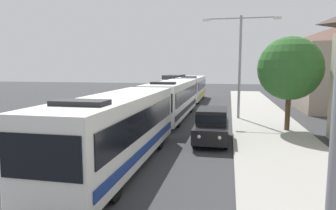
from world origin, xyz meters
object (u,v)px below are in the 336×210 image
(box_truck_oncoming, at_px, (173,85))
(roadside_tree, at_px, (290,69))
(bus_second_in_line, at_px, (173,98))
(white_suv, at_px, (212,124))
(streetlamp_mid, at_px, (240,56))
(bus_lead, at_px, (118,127))
(bus_middle, at_px, (192,87))

(box_truck_oncoming, distance_m, roadside_tree, 24.84)
(bus_second_in_line, bearing_deg, white_suv, -63.75)
(white_suv, distance_m, streetlamp_mid, 8.91)
(white_suv, distance_m, roadside_tree, 6.66)
(bus_second_in_line, distance_m, white_suv, 8.39)
(bus_lead, bearing_deg, roadside_tree, 45.70)
(white_suv, bearing_deg, roadside_tree, 37.03)
(bus_lead, height_order, white_suv, bus_lead)
(bus_second_in_line, xyz_separation_m, bus_middle, (-0.00, 13.36, -0.00))
(bus_middle, height_order, white_suv, bus_middle)
(bus_lead, bearing_deg, white_suv, 53.84)
(white_suv, distance_m, box_truck_oncoming, 26.28)
(box_truck_oncoming, height_order, roadside_tree, roadside_tree)
(roadside_tree, bearing_deg, streetlamp_mid, 125.65)
(bus_second_in_line, relative_size, white_suv, 2.68)
(roadside_tree, bearing_deg, box_truck_oncoming, 118.24)
(bus_lead, relative_size, bus_second_in_line, 0.87)
(bus_lead, distance_m, bus_middle, 25.91)
(bus_lead, bearing_deg, streetlamp_mid, 67.10)
(box_truck_oncoming, xyz_separation_m, streetlamp_mid, (8.70, -17.60, 3.42))
(streetlamp_mid, distance_m, roadside_tree, 5.23)
(bus_lead, height_order, roadside_tree, roadside_tree)
(bus_second_in_line, xyz_separation_m, box_truck_oncoming, (-3.30, 17.83, 0.02))
(bus_lead, relative_size, streetlamp_mid, 1.33)
(bus_lead, relative_size, white_suv, 2.33)
(white_suv, xyz_separation_m, streetlamp_mid, (1.70, 7.72, 4.10))
(bus_middle, distance_m, roadside_tree, 19.40)
(streetlamp_mid, bearing_deg, roadside_tree, -54.35)
(bus_middle, bearing_deg, roadside_tree, -64.13)
(streetlamp_mid, xyz_separation_m, roadside_tree, (3.00, -4.18, -0.98))
(bus_middle, bearing_deg, streetlamp_mid, -67.66)
(roadside_tree, bearing_deg, white_suv, -142.97)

